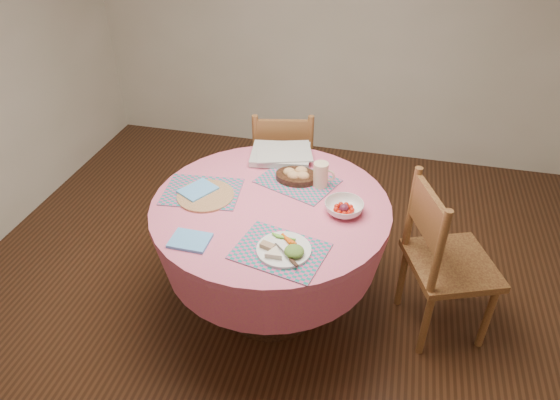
{
  "coord_description": "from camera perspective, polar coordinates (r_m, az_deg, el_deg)",
  "views": [
    {
      "loc": [
        0.54,
        -2.02,
        2.24
      ],
      "look_at": [
        0.05,
        0.0,
        0.78
      ],
      "focal_mm": 32.0,
      "sensor_mm": 36.0,
      "label": 1
    }
  ],
  "objects": [
    {
      "name": "fruit_bowl",
      "position": [
        2.5,
        7.32,
        -0.91
      ],
      "size": [
        0.24,
        0.24,
        0.06
      ],
      "rotation": [
        0.0,
        0.0,
        -0.26
      ],
      "color": "white",
      "rests_on": "dining_table"
    },
    {
      "name": "placemat_left",
      "position": [
        2.68,
        -8.88,
        0.95
      ],
      "size": [
        0.43,
        0.34,
        0.01
      ],
      "primitive_type": "cube",
      "rotation": [
        0.0,
        0.0,
        0.11
      ],
      "color": "#167C76",
      "rests_on": "dining_table"
    },
    {
      "name": "ground",
      "position": [
        3.06,
        -0.93,
        -11.9
      ],
      "size": [
        4.0,
        4.0,
        0.0
      ],
      "primitive_type": "plane",
      "color": "#331C0F",
      "rests_on": "ground"
    },
    {
      "name": "placemat_back",
      "position": [
        2.74,
        2.02,
        2.17
      ],
      "size": [
        0.48,
        0.43,
        0.01
      ],
      "primitive_type": "cube",
      "rotation": [
        0.0,
        0.0,
        -0.38
      ],
      "color": "#167C76",
      "rests_on": "dining_table"
    },
    {
      "name": "placemat_front",
      "position": [
        2.27,
        0.01,
        -5.86
      ],
      "size": [
        0.45,
        0.38,
        0.01
      ],
      "primitive_type": "cube",
      "rotation": [
        0.0,
        0.0,
        -0.21
      ],
      "color": "#167C76",
      "rests_on": "dining_table"
    },
    {
      "name": "napkin_near",
      "position": [
        2.36,
        -10.24,
        -4.58
      ],
      "size": [
        0.18,
        0.14,
        0.01
      ],
      "primitive_type": "cube",
      "rotation": [
        0.0,
        0.0,
        -0.02
      ],
      "color": "#5BA4EC",
      "rests_on": "dining_table"
    },
    {
      "name": "dinner_plate",
      "position": [
        2.25,
        0.59,
        -5.64
      ],
      "size": [
        0.25,
        0.25,
        0.05
      ],
      "rotation": [
        0.0,
        0.0,
        -0.31
      ],
      "color": "white",
      "rests_on": "placemat_front"
    },
    {
      "name": "napkin_far",
      "position": [
        2.68,
        -9.35,
        1.12
      ],
      "size": [
        0.21,
        0.23,
        0.01
      ],
      "primitive_type": "cube",
      "rotation": [
        0.0,
        0.0,
        1.04
      ],
      "color": "#5BA4EC",
      "rests_on": "placemat_left"
    },
    {
      "name": "wicker_trivet",
      "position": [
        2.64,
        -8.5,
        0.49
      ],
      "size": [
        0.3,
        0.3,
        0.01
      ],
      "primitive_type": "cylinder",
      "color": "brown",
      "rests_on": "dining_table"
    },
    {
      "name": "room_envelope",
      "position": [
        2.16,
        -1.38,
        20.99
      ],
      "size": [
        4.01,
        4.01,
        2.71
      ],
      "color": "silver",
      "rests_on": "ground"
    },
    {
      "name": "dining_table",
      "position": [
        2.68,
        -1.04,
        -3.78
      ],
      "size": [
        1.24,
        1.24,
        0.75
      ],
      "color": "#E2697B",
      "rests_on": "ground"
    },
    {
      "name": "chair_back",
      "position": [
        3.41,
        0.36,
        3.89
      ],
      "size": [
        0.5,
        0.48,
        0.91
      ],
      "rotation": [
        0.0,
        0.0,
        3.36
      ],
      "color": "brown",
      "rests_on": "ground"
    },
    {
      "name": "chair_right",
      "position": [
        2.75,
        18.11,
        -6.41
      ],
      "size": [
        0.55,
        0.57,
        0.95
      ],
      "rotation": [
        0.0,
        0.0,
        1.94
      ],
      "color": "brown",
      "rests_on": "ground"
    },
    {
      "name": "latte_mug",
      "position": [
        2.67,
        4.73,
        2.91
      ],
      "size": [
        0.12,
        0.08,
        0.14
      ],
      "color": "beige",
      "rests_on": "placemat_back"
    },
    {
      "name": "bread_bowl",
      "position": [
        2.73,
        1.91,
        2.85
      ],
      "size": [
        0.23,
        0.23,
        0.08
      ],
      "color": "black",
      "rests_on": "placemat_back"
    },
    {
      "name": "newspaper_stack",
      "position": [
        2.94,
        0.12,
        5.29
      ],
      "size": [
        0.4,
        0.33,
        0.04
      ],
      "rotation": [
        0.0,
        0.0,
        0.15
      ],
      "color": "silver",
      "rests_on": "dining_table"
    }
  ]
}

